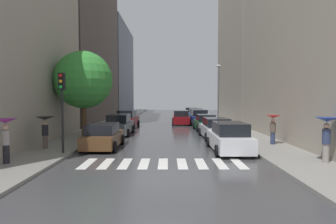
% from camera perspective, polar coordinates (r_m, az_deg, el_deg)
% --- Properties ---
extents(ground_plane, '(28.00, 72.00, 0.04)m').
position_cam_1_polar(ground_plane, '(35.06, -0.19, -2.21)').
color(ground_plane, '#3D3D3F').
extents(sidewalk_left, '(3.00, 72.00, 0.15)m').
position_cam_1_polar(sidewalk_left, '(35.69, -10.69, -2.02)').
color(sidewalk_left, gray).
rests_on(sidewalk_left, ground).
extents(sidewalk_right, '(3.00, 72.00, 0.15)m').
position_cam_1_polar(sidewalk_right, '(35.61, 10.34, -2.02)').
color(sidewalk_right, gray).
rests_on(sidewalk_right, ground).
extents(crosswalk_stripes, '(7.65, 2.20, 0.01)m').
position_cam_1_polar(crosswalk_stripes, '(13.74, -0.80, -10.27)').
color(crosswalk_stripes, silver).
rests_on(crosswalk_stripes, ground).
extents(building_left_mid, '(6.00, 19.84, 22.64)m').
position_cam_1_polar(building_left_mid, '(39.52, -16.90, 14.78)').
color(building_left_mid, '#564C47').
rests_on(building_left_mid, ground).
extents(building_left_far, '(6.00, 20.30, 17.36)m').
position_cam_1_polar(building_left_far, '(59.36, -10.83, 8.28)').
color(building_left_far, slate).
rests_on(building_left_far, ground).
extents(building_right_near, '(6.00, 18.92, 16.81)m').
position_cam_1_polar(building_right_near, '(23.47, 28.63, 15.55)').
color(building_right_near, '#9E9384').
rests_on(building_right_near, ground).
extents(building_right_mid, '(6.00, 14.76, 20.31)m').
position_cam_1_polar(building_right_mid, '(39.52, 16.44, 13.07)').
color(building_right_mid, '#9E9384').
rests_on(building_right_mid, ground).
extents(parked_car_left_nearest, '(2.10, 4.26, 1.54)m').
position_cam_1_polar(parked_car_left_nearest, '(18.11, -12.64, -4.80)').
color(parked_car_left_nearest, brown).
rests_on(parked_car_left_nearest, ground).
extents(parked_car_left_second, '(2.12, 4.38, 1.73)m').
position_cam_1_polar(parked_car_left_second, '(24.35, -9.54, -2.59)').
color(parked_car_left_second, '#474C51').
rests_on(parked_car_left_second, ground).
extents(parked_car_left_third, '(2.17, 4.83, 1.82)m').
position_cam_1_polar(parked_car_left_third, '(29.67, -7.95, -1.51)').
color(parked_car_left_third, maroon).
rests_on(parked_car_left_third, ground).
extents(parked_car_right_nearest, '(2.16, 4.59, 1.71)m').
position_cam_1_polar(parked_car_right_nearest, '(16.92, 12.34, -5.09)').
color(parked_car_right_nearest, silver).
rests_on(parked_car_right_nearest, ground).
extents(parked_car_right_second, '(2.23, 4.78, 1.58)m').
position_cam_1_polar(parked_car_right_second, '(22.04, 9.70, -3.33)').
color(parked_car_right_second, '#B2B7BF').
rests_on(parked_car_right_second, ground).
extents(parked_car_right_third, '(2.11, 4.25, 1.53)m').
position_cam_1_polar(parked_car_right_third, '(27.24, 7.63, -2.17)').
color(parked_car_right_third, '#0C4C2D').
rests_on(parked_car_right_third, ground).
extents(parked_car_right_fourth, '(2.09, 4.48, 1.73)m').
position_cam_1_polar(parked_car_right_fourth, '(32.95, 6.42, -1.12)').
color(parked_car_right_fourth, navy).
rests_on(parked_car_right_fourth, ground).
extents(parked_car_right_fifth, '(2.00, 4.80, 1.67)m').
position_cam_1_polar(parked_car_right_fifth, '(38.18, 5.70, -0.59)').
color(parked_car_right_fifth, navy).
rests_on(parked_car_right_fifth, ground).
extents(parked_car_right_sixth, '(2.16, 4.31, 1.59)m').
position_cam_1_polar(parked_car_right_sixth, '(43.39, 4.83, -0.21)').
color(parked_car_right_sixth, '#B2B7BF').
rests_on(parked_car_right_sixth, ground).
extents(car_midroad, '(2.13, 4.46, 1.63)m').
position_cam_1_polar(car_midroad, '(33.08, 2.80, -1.16)').
color(car_midroad, maroon).
rests_on(car_midroad, ground).
extents(pedestrian_foreground, '(1.09, 1.09, 1.88)m').
position_cam_1_polar(pedestrian_foreground, '(18.13, -23.20, -2.30)').
color(pedestrian_foreground, brown).
rests_on(pedestrian_foreground, sidewalk_left).
extents(pedestrian_near_tree, '(1.03, 1.03, 2.04)m').
position_cam_1_polar(pedestrian_near_tree, '(14.83, -29.54, -3.27)').
color(pedestrian_near_tree, black).
rests_on(pedestrian_near_tree, sidewalk_left).
extents(pedestrian_by_kerb, '(0.91, 0.91, 1.87)m').
position_cam_1_polar(pedestrian_by_kerb, '(19.36, 20.45, -2.19)').
color(pedestrian_by_kerb, navy).
rests_on(pedestrian_by_kerb, sidewalk_right).
extents(pedestrian_far_side, '(1.03, 1.03, 2.09)m').
position_cam_1_polar(pedestrian_far_side, '(14.93, 29.33, -3.12)').
color(pedestrian_far_side, gray).
rests_on(pedestrian_far_side, sidewalk_right).
extents(street_tree_left, '(4.26, 4.26, 6.43)m').
position_cam_1_polar(street_tree_left, '(22.21, -16.35, 6.16)').
color(street_tree_left, '#513823').
rests_on(street_tree_left, sidewalk_left).
extents(traffic_light_left_corner, '(0.30, 0.42, 4.30)m').
position_cam_1_polar(traffic_light_left_corner, '(16.28, -20.27, 3.26)').
color(traffic_light_left_corner, black).
rests_on(traffic_light_left_corner, sidewalk_left).
extents(lamp_post_right, '(0.60, 0.28, 6.41)m').
position_cam_1_polar(lamp_post_right, '(30.53, 10.25, 4.29)').
color(lamp_post_right, '#595B60').
rests_on(lamp_post_right, sidewalk_right).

